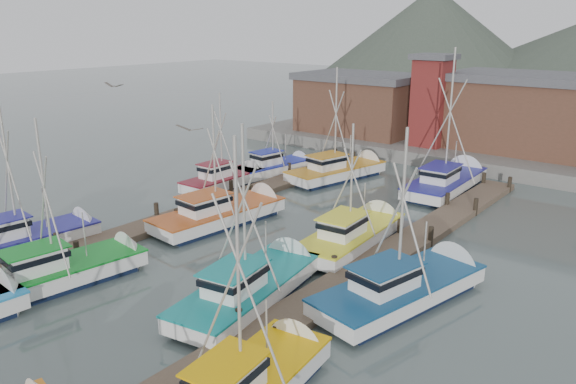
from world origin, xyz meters
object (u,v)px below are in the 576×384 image
Objects in this scene: lookout_tower at (432,100)px; boat_12 at (341,170)px; boat_8 at (226,213)px; boat_4 at (69,270)px.

boat_12 is at bearing -101.29° from lookout_tower.
boat_12 is at bearing 96.00° from boat_8.
lookout_tower is 0.85× the size of boat_12.
boat_4 is (-2.03, -36.63, -4.87)m from lookout_tower.
lookout_tower is at bearing 90.48° from boat_8.
boat_4 is at bearing -83.93° from boat_8.
boat_8 is at bearing 97.86° from boat_4.
boat_8 is (-2.17, -25.46, -4.87)m from lookout_tower.
lookout_tower reaches higher than boat_8.
boat_4 is at bearing -77.47° from boat_12.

